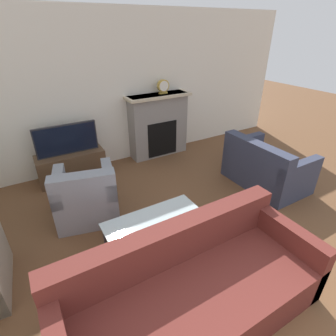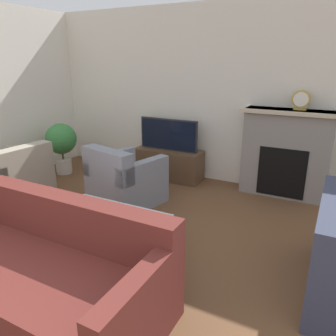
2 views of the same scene
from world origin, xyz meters
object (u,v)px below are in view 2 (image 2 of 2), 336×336
object	(u,v)px
tv	(169,135)
couch_sectional	(30,269)
coffee_table	(110,217)
armchair_by_window	(12,181)
armchair_accent	(125,183)
mantel_clock	(301,100)
potted_plant	(61,142)

from	to	relation	value
tv	couch_sectional	size ratio (longest dim) A/B	0.43
tv	coffee_table	bearing A→B (deg)	-77.64
tv	coffee_table	distance (m)	2.28
couch_sectional	armchair_by_window	bearing A→B (deg)	145.39
armchair_accent	coffee_table	xyz separation A→B (m)	(0.54, -1.02, 0.07)
tv	coffee_table	world-z (taller)	tv
coffee_table	mantel_clock	world-z (taller)	mantel_clock
armchair_by_window	coffee_table	size ratio (longest dim) A/B	0.79
couch_sectional	armchair_accent	size ratio (longest dim) A/B	2.37
armchair_by_window	coffee_table	world-z (taller)	armchair_by_window
armchair_by_window	coffee_table	xyz separation A→B (m)	(1.95, -0.35, 0.07)
potted_plant	mantel_clock	xyz separation A→B (m)	(3.65, 0.75, 0.83)
tv	armchair_by_window	xyz separation A→B (m)	(-1.47, -1.85, -0.44)
couch_sectional	coffee_table	xyz separation A→B (m)	(0.11, 0.91, 0.08)
tv	armchair_accent	xyz separation A→B (m)	(-0.05, -1.18, -0.44)
armchair_by_window	potted_plant	size ratio (longest dim) A/B	1.06
couch_sectional	coffee_table	bearing A→B (deg)	82.89
couch_sectional	potted_plant	xyz separation A→B (m)	(-2.10, 2.49, 0.27)
armchair_accent	coffee_table	distance (m)	1.15
tv	mantel_clock	bearing A→B (deg)	3.82
armchair_accent	potted_plant	size ratio (longest dim) A/B	1.14
potted_plant	armchair_accent	bearing A→B (deg)	-18.32
coffee_table	tv	bearing A→B (deg)	102.36
tv	couch_sectional	world-z (taller)	tv
tv	couch_sectional	distance (m)	3.17
tv	armchair_by_window	bearing A→B (deg)	-128.50
tv	coffee_table	size ratio (longest dim) A/B	0.85
couch_sectional	armchair_accent	xyz separation A→B (m)	(-0.42, 1.93, 0.02)
tv	armchair_accent	world-z (taller)	tv
armchair_by_window	mantel_clock	bearing A→B (deg)	123.90
mantel_clock	armchair_accent	bearing A→B (deg)	-146.33
armchair_by_window	armchair_accent	bearing A→B (deg)	118.74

